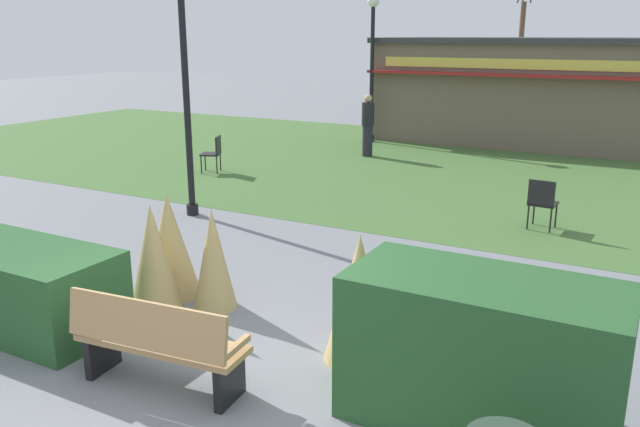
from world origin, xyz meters
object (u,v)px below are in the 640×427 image
Objects in this scene: lamppost_mid at (185,64)px; food_kiosk at (530,89)px; park_bench at (157,343)px; lamppost_far at (372,51)px; person_strolling at (368,125)px; cafe_chair_west at (542,200)px; parked_car_west_slot at (499,94)px; tree_center_bg at (520,47)px; parked_car_center_slot at (618,99)px; cafe_chair_center at (214,151)px.

food_kiosk is at bearing 73.42° from lamppost_mid.
park_bench is 15.15m from lamppost_far.
person_strolling is at bearing 86.99° from lamppost_mid.
parked_car_west_slot is at bearing 105.81° from cafe_chair_west.
park_bench is 0.19× the size of food_kiosk.
cafe_chair_west is at bearing 72.92° from park_bench.
lamppost_mid is 27.03m from tree_center_bg.
parked_car_west_slot is (0.26, 13.68, -0.22)m from person_strolling.
lamppost_far is 0.74× the size of tree_center_bg.
lamppost_far is 1.01× the size of parked_car_west_slot.
parked_car_west_slot is 1.03× the size of parked_car_center_slot.
park_bench is at bearing -73.27° from lamppost_far.
cafe_chair_center is at bearing -98.53° from parked_car_west_slot.
lamppost_far is 2.59× the size of person_strolling.
park_bench is 10.01m from cafe_chair_center.
food_kiosk is 10.05× the size of cafe_chair_west.
tree_center_bg is at bearing 95.15° from parked_car_west_slot.
parked_car_center_slot is at bearing -49.20° from tree_center_bg.
lamppost_mid is 2.59× the size of person_strolling.
food_kiosk is (4.21, 2.75, -1.16)m from lamppost_far.
parked_car_west_slot is at bearing 109.21° from food_kiosk.
lamppost_far is at bearing -118.48° from parked_car_center_slot.
person_strolling is at bearing -89.10° from tree_center_bg.
parked_car_west_slot is at bearing 83.79° from lamppost_far.
lamppost_far reaches higher than parked_car_center_slot.
person_strolling is (0.37, 7.01, -1.89)m from lamppost_mid.
food_kiosk reaches higher than person_strolling.
lamppost_mid is 4.41m from cafe_chair_center.
person_strolling is 0.39× the size of parked_car_west_slot.
food_kiosk is 10.32m from cafe_chair_west.
parked_car_center_slot is (5.53, 20.68, -2.10)m from lamppost_mid.
cafe_chair_center is 0.15× the size of tree_center_bg.
food_kiosk is at bearing 90.33° from park_bench.
parked_car_west_slot is 6.66m from tree_center_bg.
food_kiosk is (-0.10, 17.10, 1.10)m from park_bench.
parked_car_west_slot reaches higher than park_bench.
person_strolling is at bearing -122.36° from food_kiosk.
cafe_chair_west is at bearing 62.97° from person_strolling.
lamppost_mid is 7.26m from person_strolling.
cafe_chair_center is (-1.99, 3.25, -2.22)m from lamppost_mid.
parked_car_west_slot is at bearing 96.85° from park_bench.
tree_center_bg is (-3.56, 14.90, 1.02)m from food_kiosk.
lamppost_far reaches higher than food_kiosk.
person_strolling reaches higher than parked_car_west_slot.
park_bench is 0.29× the size of tree_center_bg.
lamppost_far is at bearing -146.87° from food_kiosk.
lamppost_far is 1.03× the size of parked_car_center_slot.
food_kiosk reaches higher than cafe_chair_center.
cafe_chair_west is 18.57m from parked_car_center_slot.
tree_center_bg is at bearing -164.55° from person_strolling.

